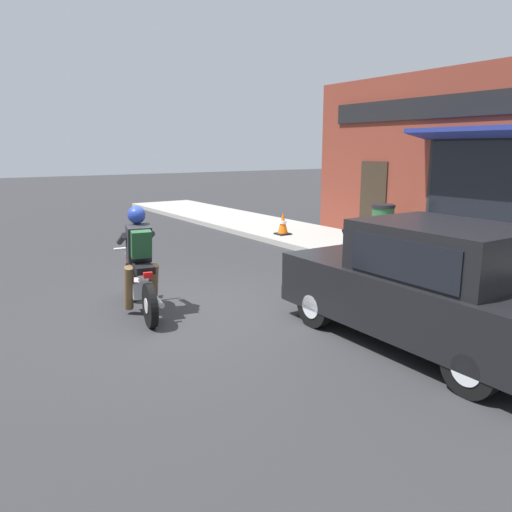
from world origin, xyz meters
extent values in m
plane|color=#2B2B2D|center=(0.00, 0.00, 0.00)|extent=(80.00, 80.00, 0.00)
cube|color=#9E9B93|center=(5.44, 3.00, 0.07)|extent=(2.60, 22.00, 0.14)
cube|color=maroon|center=(6.99, 0.16, 2.10)|extent=(0.50, 9.41, 4.20)
cube|color=#2D2319|center=(6.72, 2.75, 1.05)|extent=(0.04, 0.90, 2.10)
cube|color=navy|center=(6.39, -1.01, 2.75)|extent=(0.81, 4.52, 0.24)
cube|color=black|center=(6.71, 0.16, 3.35)|extent=(0.06, 8.00, 0.50)
cylinder|color=black|center=(-0.55, 1.12, 0.31)|extent=(0.20, 0.63, 0.62)
cylinder|color=silver|center=(-0.55, 1.12, 0.31)|extent=(0.15, 0.23, 0.22)
cylinder|color=black|center=(-0.78, -0.26, 0.31)|extent=(0.20, 0.63, 0.62)
cylinder|color=silver|center=(-0.78, -0.26, 0.31)|extent=(0.15, 0.23, 0.22)
cube|color=silver|center=(-0.67, 0.38, 0.39)|extent=(0.34, 0.44, 0.24)
ellipsoid|color=#B21919|center=(-0.63, 0.63, 0.80)|extent=(0.38, 0.56, 0.24)
cube|color=black|center=(-0.71, 0.15, 0.76)|extent=(0.35, 0.60, 0.10)
cylinder|color=silver|center=(-0.56, 1.02, 0.62)|extent=(0.12, 0.33, 0.68)
cylinder|color=silver|center=(-0.58, 0.90, 0.91)|extent=(0.56, 0.13, 0.04)
sphere|color=silver|center=(-0.56, 1.07, 0.79)|extent=(0.16, 0.16, 0.16)
cylinder|color=silver|center=(-0.58, -0.04, 0.29)|extent=(0.17, 0.56, 0.08)
cube|color=red|center=(-0.77, -0.21, 0.73)|extent=(0.13, 0.08, 0.08)
cylinder|color=brown|center=(-0.86, 0.34, 0.43)|extent=(0.20, 0.37, 0.71)
cylinder|color=brown|center=(-0.51, 0.28, 0.43)|extent=(0.20, 0.37, 0.71)
cube|color=#232328|center=(-0.68, 0.33, 1.08)|extent=(0.39, 0.38, 0.57)
cylinder|color=#232328|center=(-0.84, 0.60, 1.12)|extent=(0.18, 0.53, 0.26)
cylinder|color=#232328|center=(-0.44, 0.53, 1.12)|extent=(0.18, 0.53, 0.26)
sphere|color=navy|center=(-0.67, 0.39, 1.49)|extent=(0.26, 0.26, 0.26)
cube|color=#1E4728|center=(-0.71, 0.17, 1.10)|extent=(0.32, 0.28, 0.42)
cylinder|color=black|center=(1.13, -1.51, 0.30)|extent=(0.19, 0.60, 0.60)
cylinder|color=silver|center=(1.13, -1.51, 0.30)|extent=(0.20, 0.33, 0.33)
cylinder|color=black|center=(2.57, -1.53, 0.30)|extent=(0.19, 0.60, 0.60)
cylinder|color=silver|center=(2.57, -1.53, 0.30)|extent=(0.20, 0.33, 0.33)
cylinder|color=black|center=(1.11, -3.91, 0.30)|extent=(0.19, 0.60, 0.60)
cylinder|color=silver|center=(1.11, -3.91, 0.30)|extent=(0.20, 0.33, 0.33)
cube|color=black|center=(1.84, -2.72, 0.60)|extent=(1.67, 3.71, 0.70)
cube|color=black|center=(1.84, -2.97, 1.24)|extent=(1.46, 1.91, 0.66)
cube|color=black|center=(1.85, -2.10, 1.19)|extent=(1.33, 0.36, 0.51)
cube|color=black|center=(1.11, -2.96, 1.22)|extent=(0.04, 1.52, 0.46)
cube|color=black|center=(2.56, -2.98, 1.22)|extent=(0.04, 1.52, 0.46)
cube|color=silver|center=(1.35, -0.85, 0.72)|extent=(0.24, 0.04, 0.14)
cube|color=silver|center=(2.37, -0.86, 0.72)|extent=(0.24, 0.04, 0.14)
cube|color=#28282B|center=(1.86, -0.89, 0.35)|extent=(1.61, 0.13, 0.20)
cylinder|color=#23512D|center=(5.93, 1.66, 0.59)|extent=(0.52, 0.52, 0.90)
cylinder|color=black|center=(5.93, 1.66, 1.08)|extent=(0.56, 0.56, 0.08)
cube|color=black|center=(4.80, 4.16, 0.16)|extent=(0.36, 0.36, 0.04)
cone|color=orange|center=(4.80, 4.16, 0.46)|extent=(0.28, 0.28, 0.56)
cylinder|color=white|center=(4.80, 4.16, 0.48)|extent=(0.20, 0.20, 0.08)
camera|label=1|loc=(-3.21, -6.55, 2.44)|focal=35.00mm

